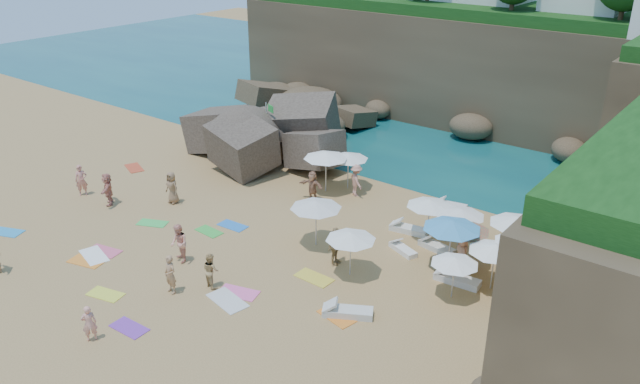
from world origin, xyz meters
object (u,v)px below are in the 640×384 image
Objects in this scene: person_stand_2 at (356,180)px; parasol_1 at (461,212)px; person_stand_6 at (89,323)px; parasol_0 at (348,156)px; person_stand_0 at (81,180)px; lounger_0 at (451,206)px; person_stand_5 at (312,186)px; parasol_2 at (517,220)px; person_stand_3 at (335,246)px; rock_outcrop at (271,161)px; person_stand_4 at (463,253)px; person_stand_1 at (211,270)px; flag_pole at (268,125)px.

parasol_1 is at bearing -163.10° from person_stand_2.
person_stand_6 is (-7.80, -14.86, -1.23)m from parasol_1.
parasol_0 is 1.27× the size of person_stand_0.
lounger_0 is 0.91× the size of person_stand_2.
parasol_2 is at bearing 0.02° from person_stand_5.
person_stand_3 is (4.56, -7.45, -1.10)m from parasol_0.
rock_outcrop is 5.21× the size of person_stand_4.
lounger_0 is 14.28m from person_stand_1.
lounger_0 is 0.98× the size of person_stand_5.
person_stand_5 is (-11.56, -0.27, -1.28)m from parasol_2.
parasol_2 reaches higher than person_stand_2.
parasol_2 reaches higher than parasol_0.
parasol_1 is 1.44× the size of person_stand_1.
parasol_1 is 7.86m from person_stand_2.
rock_outcrop is at bearing 172.33° from lounger_0.
flag_pole is (0.12, -0.25, 2.55)m from rock_outcrop.
person_stand_0 is at bearing -158.07° from lounger_0.
person_stand_6 reaches higher than lounger_0.
parasol_0 is at bearing -2.38° from flag_pole.
rock_outcrop is at bearing 11.84° from person_stand_0.
flag_pole is 19.34m from person_stand_6.
rock_outcrop is 7.66m from person_stand_2.
person_stand_2 reaches higher than rock_outcrop.
person_stand_0 is at bearing 70.92° from person_stand_2.
person_stand_3 is at bearing -110.80° from lounger_0.
parasol_1 reaches higher than person_stand_1.
lounger_0 is at bearing 28.78° from person_stand_5.
person_stand_1 is at bearing -57.70° from flag_pole.
parasol_1 is at bearing -18.24° from parasol_0.
person_stand_5 is (10.86, 7.50, -0.03)m from person_stand_0.
parasol_0 is 2.91m from person_stand_5.
person_stand_3 reaches higher than person_stand_0.
parasol_1 is 5.04m from lounger_0.
person_stand_6 is (-3.92, -10.20, -0.16)m from person_stand_3.
parasol_0 reaches higher than person_stand_0.
person_stand_0 is at bearing -159.80° from parasol_1.
person_stand_2 is 2.57m from person_stand_5.
flag_pole is at bearing 173.48° from lounger_0.
rock_outcrop is 5.01× the size of person_stand_3.
person_stand_1 is at bearing 125.92° from person_stand_2.
person_stand_5 is (-9.04, 0.18, -1.10)m from parasol_1.
person_stand_4 is 10.19m from person_stand_5.
flag_pole is 13.53m from person_stand_3.
lounger_0 is 0.94× the size of person_stand_0.
parasol_2 is 1.36× the size of person_stand_0.
parasol_0 is 1.24× the size of person_stand_2.
person_stand_2 reaches higher than person_stand_3.
person_stand_3 is at bearing -43.92° from person_stand_0.
rock_outcrop is 4.03× the size of parasol_1.
lounger_0 is 8.86m from person_stand_3.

